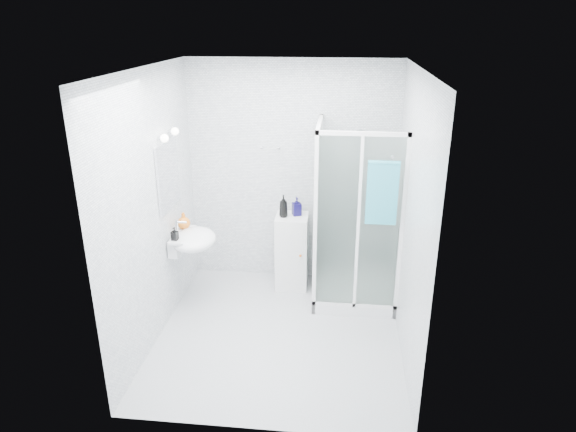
# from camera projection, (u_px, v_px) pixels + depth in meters

# --- Properties ---
(room) EXTENTS (2.40, 2.60, 2.60)m
(room) POSITION_uv_depth(u_px,v_px,m) (279.00, 214.00, 4.73)
(room) COLOR silver
(room) RESTS_ON ground
(shower_enclosure) EXTENTS (0.90, 0.95, 2.00)m
(shower_enclosure) POSITION_uv_depth(u_px,v_px,m) (348.00, 264.00, 5.68)
(shower_enclosure) COLOR white
(shower_enclosure) RESTS_ON ground
(wall_basin) EXTENTS (0.46, 0.56, 0.35)m
(wall_basin) POSITION_uv_depth(u_px,v_px,m) (192.00, 240.00, 5.43)
(wall_basin) COLOR white
(wall_basin) RESTS_ON ground
(mirror) EXTENTS (0.02, 0.60, 0.70)m
(mirror) POSITION_uv_depth(u_px,v_px,m) (168.00, 176.00, 5.19)
(mirror) COLOR white
(mirror) RESTS_ON room
(vanity_lights) EXTENTS (0.10, 0.40, 0.08)m
(vanity_lights) POSITION_uv_depth(u_px,v_px,m) (169.00, 135.00, 5.04)
(vanity_lights) COLOR silver
(vanity_lights) RESTS_ON room
(wall_hooks) EXTENTS (0.23, 0.06, 0.03)m
(wall_hooks) POSITION_uv_depth(u_px,v_px,m) (270.00, 148.00, 5.80)
(wall_hooks) COLOR silver
(wall_hooks) RESTS_ON room
(storage_cabinet) EXTENTS (0.37, 0.40, 0.89)m
(storage_cabinet) POSITION_uv_depth(u_px,v_px,m) (292.00, 252.00, 5.98)
(storage_cabinet) COLOR white
(storage_cabinet) RESTS_ON ground
(hand_towel) EXTENTS (0.30, 0.04, 0.64)m
(hand_towel) POSITION_uv_depth(u_px,v_px,m) (382.00, 192.00, 4.92)
(hand_towel) COLOR teal
(hand_towel) RESTS_ON shower_enclosure
(shampoo_bottle_a) EXTENTS (0.10, 0.10, 0.25)m
(shampoo_bottle_a) POSITION_uv_depth(u_px,v_px,m) (283.00, 206.00, 5.76)
(shampoo_bottle_a) COLOR black
(shampoo_bottle_a) RESTS_ON storage_cabinet
(shampoo_bottle_b) EXTENTS (0.12, 0.12, 0.21)m
(shampoo_bottle_b) POSITION_uv_depth(u_px,v_px,m) (297.00, 206.00, 5.82)
(shampoo_bottle_b) COLOR #100B43
(shampoo_bottle_b) RESTS_ON storage_cabinet
(soap_dispenser_orange) EXTENTS (0.15, 0.15, 0.18)m
(soap_dispenser_orange) POSITION_uv_depth(u_px,v_px,m) (184.00, 221.00, 5.52)
(soap_dispenser_orange) COLOR orange
(soap_dispenser_orange) RESTS_ON wall_basin
(soap_dispenser_black) EXTENTS (0.07, 0.07, 0.14)m
(soap_dispenser_black) POSITION_uv_depth(u_px,v_px,m) (175.00, 234.00, 5.24)
(soap_dispenser_black) COLOR black
(soap_dispenser_black) RESTS_ON wall_basin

